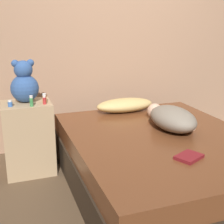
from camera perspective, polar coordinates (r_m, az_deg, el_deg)
The scene contains 12 objects.
ground_plane at distance 2.92m, azimuth 8.76°, elevation -13.17°, with size 12.00×12.00×0.00m, color brown.
wall_back at distance 3.69m, azimuth 0.18°, elevation 14.36°, with size 8.00×0.06×2.60m.
bed at distance 2.81m, azimuth 8.97°, elevation -8.92°, with size 1.56×1.95×0.48m.
nightstand at distance 3.11m, azimuth -15.01°, elevation -4.60°, with size 0.45×0.39×0.70m.
pillow at distance 3.36m, azimuth 2.38°, elevation 1.28°, with size 0.63×0.27×0.14m.
person_lying at distance 2.88m, azimuth 10.81°, elevation -1.06°, with size 0.36×0.71×0.21m.
teddy_bear at distance 3.00m, azimuth -15.72°, elevation 4.98°, with size 0.26×0.26×0.40m.
bottle_red at distance 2.91m, azimuth -12.25°, elevation 2.18°, with size 0.03×0.03×0.08m.
bottle_green at distance 2.86m, azimuth -14.53°, elevation 1.94°, with size 0.03×0.03×0.10m.
bottle_blue at distance 2.91m, azimuth -18.13°, elevation 1.48°, with size 0.04×0.04×0.06m.
bottle_orange at distance 2.98m, azimuth -12.26°, elevation 2.52°, with size 0.04×0.04×0.08m.
book at distance 2.32m, azimuth 13.89°, elevation -7.96°, with size 0.23×0.21×0.02m.
Camera 1 is at (-1.25, -2.22, 1.43)m, focal length 50.00 mm.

